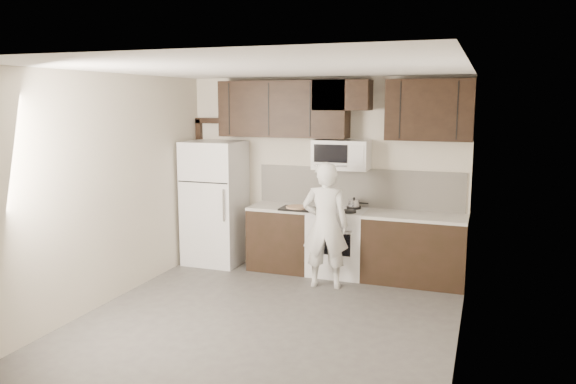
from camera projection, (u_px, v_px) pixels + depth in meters
The scene contains 14 objects.
floor at pixel (265, 322), 6.09m from camera, with size 4.50×4.50×0.00m, color #494745.
back_wall at pixel (324, 174), 7.96m from camera, with size 4.00×4.00×0.00m, color beige.
ceiling at pixel (263, 69), 5.65m from camera, with size 4.50×4.50×0.00m, color white.
counter_run at pixel (359, 244), 7.62m from camera, with size 2.95×0.64×0.91m.
stove at pixel (338, 242), 7.72m from camera, with size 0.76×0.66×0.94m.
backsplash at pixel (358, 188), 7.81m from camera, with size 2.90×0.02×0.54m, color beige.
upper_cabinets at pixel (336, 108), 7.58m from camera, with size 3.48×0.35×0.78m.
microwave at pixel (341, 155), 7.63m from camera, with size 0.76×0.42×0.40m.
refrigerator at pixel (215, 203), 8.22m from camera, with size 0.80×0.76×1.80m.
door_trim at pixel (202, 175), 8.58m from camera, with size 0.50×0.08×2.12m.
saucepan at pixel (354, 204), 7.72m from camera, with size 0.28×0.16×0.16m.
baking_tray at pixel (297, 209), 7.65m from camera, with size 0.44×0.33×0.02m, color black.
pizza at pixel (297, 207), 7.65m from camera, with size 0.30×0.30×0.02m, color beige.
person at pixel (325, 225), 7.14m from camera, with size 0.59×0.39×1.62m, color white.
Camera 1 is at (2.19, -5.36, 2.39)m, focal length 35.00 mm.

